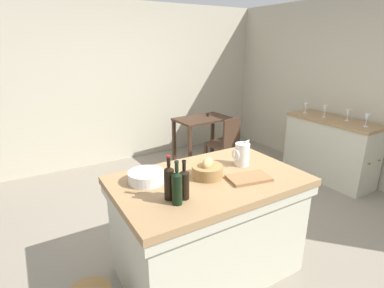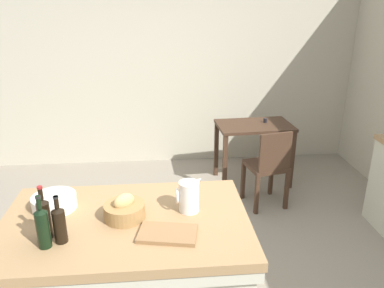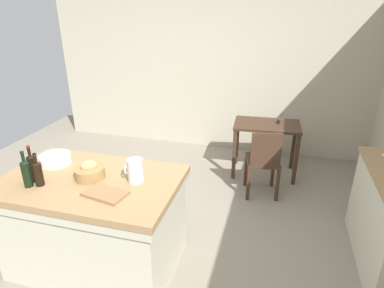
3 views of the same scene
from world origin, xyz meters
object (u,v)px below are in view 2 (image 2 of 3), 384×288
wooden_chair (268,165)px  bread_basket (125,210)px  pitcher (189,196)px  island_table (129,275)px  cutting_board (168,234)px  writing_desk (254,134)px  wash_bowl (54,202)px  wine_bottle_dark (59,224)px  wine_bottle_green (43,227)px  wine_bottle_amber (44,217)px

wooden_chair → bread_basket: bearing=-131.2°
pitcher → island_table: bearing=-169.6°
island_table → cutting_board: cutting_board is taller
bread_basket → island_table: bearing=-84.6°
writing_desk → wash_bowl: bearing=-131.9°
wash_bowl → cutting_board: size_ratio=0.84×
wine_bottle_dark → wash_bowl: bearing=108.6°
wooden_chair → cutting_board: size_ratio=2.71×
cutting_board → wine_bottle_dark: (-0.60, -0.00, 0.10)m
cutting_board → wine_bottle_green: 0.69m
pitcher → wash_bowl: pitcher is taller
wine_bottle_dark → island_table: bearing=29.8°
cutting_board → wine_bottle_amber: (-0.69, 0.05, 0.12)m
writing_desk → wooden_chair: bearing=-88.8°
island_table → cutting_board: size_ratio=4.59×
wooden_chair → pitcher: size_ratio=3.72×
writing_desk → wine_bottle_amber: wine_bottle_amber is taller
writing_desk → wooden_chair: size_ratio=1.02×
wooden_chair → cutting_board: cutting_board is taller
island_table → pitcher: pitcher is taller
wash_bowl → writing_desk: bearing=48.1°
pitcher → wine_bottle_green: size_ratio=0.78×
wine_bottle_dark → wine_bottle_green: 0.09m
pitcher → wash_bowl: size_ratio=0.86×
wine_bottle_dark → wooden_chair: bearing=46.3°
wine_bottle_amber → wine_bottle_green: wine_bottle_amber is taller
wine_bottle_green → wine_bottle_dark: bearing=27.3°
wooden_chair → pitcher: pitcher is taller
bread_basket → pitcher: bearing=7.4°
wine_bottle_dark → wine_bottle_amber: wine_bottle_amber is taller
pitcher → wash_bowl: bearing=172.6°
cutting_board → wine_bottle_dark: 0.61m
writing_desk → wash_bowl: 2.80m
wooden_chair → cutting_board: bearing=-122.2°
island_table → bread_basket: size_ratio=6.05×
wine_bottle_green → wooden_chair: bearing=45.7°
cutting_board → wooden_chair: bearing=57.8°
wooden_chair → cutting_board: (-1.14, -1.82, 0.43)m
wash_bowl → wine_bottle_amber: bearing=-83.8°
island_table → pitcher: bearing=10.4°
bread_basket → cutting_board: bread_basket is taller
writing_desk → pitcher: bearing=-114.3°
wash_bowl → wine_bottle_green: wine_bottle_green is taller
island_table → bread_basket: 0.48m
pitcher → wine_bottle_dark: (-0.74, -0.27, 0.01)m
wash_bowl → wine_bottle_green: 0.43m
pitcher → cutting_board: (-0.14, -0.27, -0.09)m
island_table → wash_bowl: (-0.47, 0.19, 0.47)m
writing_desk → cutting_board: bearing=-114.8°
island_table → wooden_chair: size_ratio=1.69×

